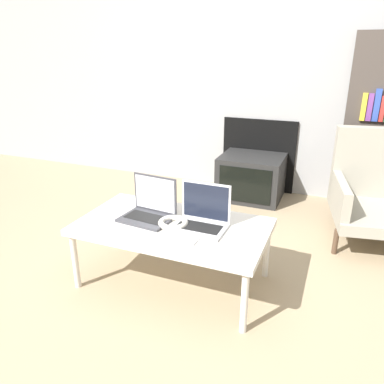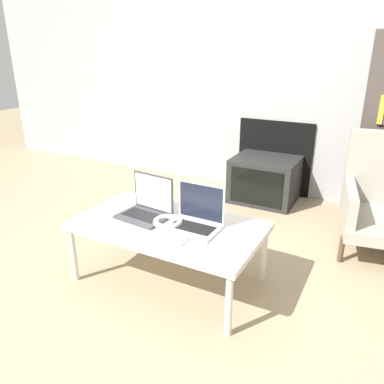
{
  "view_description": "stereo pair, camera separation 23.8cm",
  "coord_description": "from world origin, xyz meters",
  "px_view_note": "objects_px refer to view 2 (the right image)",
  "views": [
    {
      "loc": [
        0.84,
        -1.49,
        1.33
      ],
      "look_at": [
        0.0,
        0.57,
        0.48
      ],
      "focal_mm": 35.0,
      "sensor_mm": 36.0,
      "label": 1
    },
    {
      "loc": [
        1.05,
        -1.39,
        1.33
      ],
      "look_at": [
        0.0,
        0.57,
        0.48
      ],
      "focal_mm": 35.0,
      "sensor_mm": 36.0,
      "label": 2
    }
  ],
  "objects_px": {
    "laptop_left": "(147,207)",
    "laptop_right": "(196,218)",
    "tv": "(265,179)",
    "headphones": "(168,222)",
    "phone": "(182,239)"
  },
  "relations": [
    {
      "from": "laptop_right",
      "to": "headphones",
      "type": "relative_size",
      "value": 1.7
    },
    {
      "from": "laptop_right",
      "to": "headphones",
      "type": "bearing_deg",
      "value": -161.07
    },
    {
      "from": "laptop_left",
      "to": "laptop_right",
      "type": "height_order",
      "value": "same"
    },
    {
      "from": "headphones",
      "to": "phone",
      "type": "xyz_separation_m",
      "value": [
        0.16,
        -0.12,
        -0.01
      ]
    },
    {
      "from": "headphones",
      "to": "laptop_right",
      "type": "bearing_deg",
      "value": 18.29
    },
    {
      "from": "headphones",
      "to": "phone",
      "type": "relative_size",
      "value": 1.29
    },
    {
      "from": "laptop_right",
      "to": "phone",
      "type": "xyz_separation_m",
      "value": [
        0.01,
        -0.17,
        -0.05
      ]
    },
    {
      "from": "headphones",
      "to": "phone",
      "type": "height_order",
      "value": "headphones"
    },
    {
      "from": "headphones",
      "to": "tv",
      "type": "bearing_deg",
      "value": 86.84
    },
    {
      "from": "laptop_left",
      "to": "laptop_right",
      "type": "distance_m",
      "value": 0.33
    },
    {
      "from": "laptop_left",
      "to": "laptop_right",
      "type": "bearing_deg",
      "value": 5.68
    },
    {
      "from": "laptop_right",
      "to": "phone",
      "type": "distance_m",
      "value": 0.18
    },
    {
      "from": "laptop_right",
      "to": "tv",
      "type": "height_order",
      "value": "laptop_right"
    },
    {
      "from": "tv",
      "to": "headphones",
      "type": "bearing_deg",
      "value": -93.16
    },
    {
      "from": "laptop_right",
      "to": "tv",
      "type": "distance_m",
      "value": 1.52
    }
  ]
}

